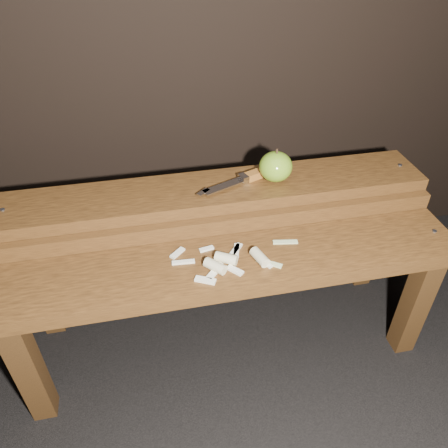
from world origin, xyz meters
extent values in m
plane|color=black|center=(0.00, 0.00, 0.00)|extent=(60.00, 60.00, 0.00)
cube|color=#38210E|center=(-0.54, -0.10, 0.19)|extent=(0.06, 0.06, 0.38)
cube|color=#38210E|center=(0.54, -0.10, 0.19)|extent=(0.06, 0.06, 0.38)
cube|color=#482B11|center=(0.00, -0.05, 0.40)|extent=(1.20, 0.20, 0.04)
cylinder|color=slate|center=(0.56, -0.05, 0.42)|extent=(0.01, 0.01, 0.00)
cube|color=#38210E|center=(-0.54, 0.20, 0.23)|extent=(0.06, 0.06, 0.46)
cube|color=#38210E|center=(0.54, 0.20, 0.23)|extent=(0.06, 0.06, 0.46)
cube|color=#482B11|center=(0.00, 0.07, 0.44)|extent=(1.20, 0.02, 0.05)
cube|color=#482B11|center=(0.00, 0.17, 0.48)|extent=(1.20, 0.18, 0.04)
cylinder|color=slate|center=(-0.56, 0.17, 0.50)|extent=(0.01, 0.01, 0.00)
cylinder|color=slate|center=(0.56, 0.17, 0.50)|extent=(0.01, 0.01, 0.00)
ellipsoid|color=olive|center=(0.17, 0.17, 0.54)|extent=(0.09, 0.09, 0.08)
cylinder|color=#382314|center=(0.17, 0.17, 0.59)|extent=(0.01, 0.01, 0.01)
cube|color=#935620|center=(0.14, 0.20, 0.51)|extent=(0.11, 0.06, 0.02)
cube|color=silver|center=(0.08, 0.17, 0.51)|extent=(0.03, 0.03, 0.02)
cube|color=silver|center=(0.02, 0.15, 0.51)|extent=(0.12, 0.07, 0.00)
cube|color=silver|center=(-0.04, 0.13, 0.51)|extent=(0.04, 0.04, 0.00)
cube|color=beige|center=(-0.13, 0.00, 0.42)|extent=(0.04, 0.04, 0.01)
cube|color=beige|center=(-0.06, -0.09, 0.42)|extent=(0.04, 0.05, 0.01)
cube|color=beige|center=(0.02, -0.02, 0.42)|extent=(0.04, 0.05, 0.01)
cube|color=beige|center=(0.02, -0.02, 0.42)|extent=(0.03, 0.05, 0.01)
cube|color=beige|center=(0.07, -0.08, 0.42)|extent=(0.03, 0.05, 0.01)
cube|color=beige|center=(-0.03, -0.05, 0.42)|extent=(0.04, 0.03, 0.01)
cube|color=beige|center=(-0.12, -0.04, 0.42)|extent=(0.06, 0.02, 0.01)
cube|color=beige|center=(-0.08, -0.11, 0.42)|extent=(0.05, 0.04, 0.01)
cube|color=beige|center=(-0.06, 0.00, 0.42)|extent=(0.04, 0.02, 0.01)
cube|color=beige|center=(0.00, -0.09, 0.42)|extent=(0.04, 0.04, 0.01)
cylinder|color=#C9BB8C|center=(-0.02, -0.06, 0.43)|extent=(0.06, 0.05, 0.03)
cylinder|color=#C9BB8C|center=(-0.05, -0.08, 0.43)|extent=(0.06, 0.06, 0.03)
cylinder|color=#C9BB8C|center=(0.06, -0.07, 0.43)|extent=(0.04, 0.06, 0.03)
cube|color=#BCC988|center=(0.15, -0.01, 0.42)|extent=(0.07, 0.02, 0.00)
cube|color=#BCC988|center=(0.09, -0.08, 0.42)|extent=(0.06, 0.05, 0.00)
camera|label=1|loc=(-0.19, -0.84, 1.16)|focal=35.00mm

